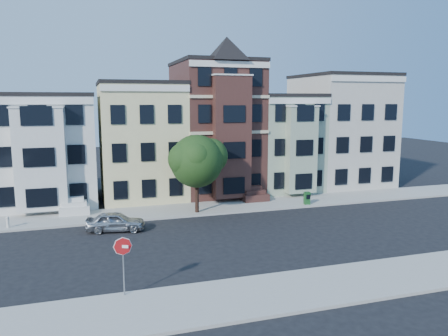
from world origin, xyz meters
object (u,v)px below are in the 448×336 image
object	(u,v)px
street_tree	(197,165)
newspaper_box	(307,198)
parked_car	(115,222)
stop_sign	(123,263)
fire_hydrant	(8,223)

from	to	relation	value
street_tree	newspaper_box	xyz separation A→B (m)	(9.35, -0.23, -3.19)
parked_car	newspaper_box	world-z (taller)	parked_car
newspaper_box	stop_sign	xyz separation A→B (m)	(-15.94, -12.88, 0.98)
street_tree	newspaper_box	world-z (taller)	street_tree
parked_car	newspaper_box	size ratio (longest dim) A/B	3.73
newspaper_box	fire_hydrant	distance (m)	22.59
parked_car	fire_hydrant	xyz separation A→B (m)	(-6.95, 2.51, -0.20)
stop_sign	parked_car	bearing A→B (deg)	108.92
newspaper_box	stop_sign	distance (m)	20.52
newspaper_box	fire_hydrant	bearing A→B (deg)	-171.35
stop_sign	fire_hydrant	bearing A→B (deg)	137.77
street_tree	parked_car	bearing A→B (deg)	-157.00
parked_car	fire_hydrant	size ratio (longest dim) A/B	6.23
street_tree	fire_hydrant	bearing A→B (deg)	-179.30
street_tree	parked_car	distance (m)	7.55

